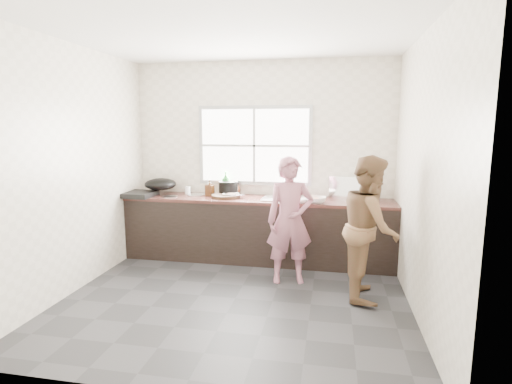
% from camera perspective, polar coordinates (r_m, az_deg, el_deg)
% --- Properties ---
extents(floor, '(3.60, 3.20, 0.01)m').
position_cam_1_polar(floor, '(4.42, -2.96, -14.97)').
color(floor, '#2A2A2C').
rests_on(floor, ground).
extents(ceiling, '(3.60, 3.20, 0.01)m').
position_cam_1_polar(ceiling, '(4.13, -3.30, 21.81)').
color(ceiling, silver).
rests_on(ceiling, wall_back).
extents(wall_back, '(3.60, 0.01, 2.70)m').
position_cam_1_polar(wall_back, '(5.62, 0.83, 4.60)').
color(wall_back, silver).
rests_on(wall_back, ground).
extents(wall_left, '(0.01, 3.20, 2.70)m').
position_cam_1_polar(wall_left, '(4.82, -24.48, 2.98)').
color(wall_left, silver).
rests_on(wall_left, ground).
extents(wall_right, '(0.01, 3.20, 2.70)m').
position_cam_1_polar(wall_right, '(4.02, 22.71, 2.01)').
color(wall_right, silver).
rests_on(wall_right, ground).
extents(wall_front, '(3.60, 0.01, 2.70)m').
position_cam_1_polar(wall_front, '(2.54, -11.85, -1.33)').
color(wall_front, silver).
rests_on(wall_front, ground).
extents(cabinet, '(3.60, 0.62, 0.82)m').
position_cam_1_polar(cabinet, '(5.47, 0.23, -5.53)').
color(cabinet, black).
rests_on(cabinet, floor).
extents(countertop, '(3.60, 0.64, 0.04)m').
position_cam_1_polar(countertop, '(5.38, 0.23, -1.09)').
color(countertop, '#3C1E18').
rests_on(countertop, cabinet).
extents(sink, '(0.55, 0.45, 0.02)m').
position_cam_1_polar(sink, '(5.32, 3.94, -0.95)').
color(sink, silver).
rests_on(sink, countertop).
extents(faucet, '(0.02, 0.02, 0.30)m').
position_cam_1_polar(faucet, '(5.49, 4.21, 0.90)').
color(faucet, silver).
rests_on(faucet, countertop).
extents(window_frame, '(1.60, 0.05, 1.10)m').
position_cam_1_polar(window_frame, '(5.61, -0.20, 6.64)').
color(window_frame, '#9EA0A5').
rests_on(window_frame, wall_back).
extents(window_glazing, '(1.50, 0.01, 1.00)m').
position_cam_1_polar(window_glazing, '(5.58, -0.25, 6.63)').
color(window_glazing, white).
rests_on(window_glazing, window_frame).
extents(woman, '(0.57, 0.44, 1.38)m').
position_cam_1_polar(woman, '(4.66, 4.87, -4.63)').
color(woman, '#A76477').
rests_on(woman, floor).
extents(person_side, '(0.59, 0.75, 1.52)m').
position_cam_1_polar(person_side, '(4.39, 15.96, -4.88)').
color(person_side, brown).
rests_on(person_side, floor).
extents(cutting_board, '(0.42, 0.42, 0.04)m').
position_cam_1_polar(cutting_board, '(5.44, -4.33, -0.57)').
color(cutting_board, '#322213').
rests_on(cutting_board, countertop).
extents(cleaver, '(0.24, 0.20, 0.01)m').
position_cam_1_polar(cleaver, '(5.37, -2.86, -0.44)').
color(cleaver, silver).
rests_on(cleaver, cutting_board).
extents(bowl_mince, '(0.24, 0.24, 0.06)m').
position_cam_1_polar(bowl_mince, '(5.44, -3.64, -0.48)').
color(bowl_mince, white).
rests_on(bowl_mince, countertop).
extents(bowl_crabs, '(0.25, 0.25, 0.07)m').
position_cam_1_polar(bowl_crabs, '(5.08, 8.53, -1.21)').
color(bowl_crabs, silver).
rests_on(bowl_crabs, countertop).
extents(bowl_held, '(0.26, 0.26, 0.06)m').
position_cam_1_polar(bowl_held, '(5.09, 6.55, -1.16)').
color(bowl_held, white).
rests_on(bowl_held, countertop).
extents(black_pot, '(0.35, 0.35, 0.19)m').
position_cam_1_polar(black_pot, '(5.62, -3.98, 0.54)').
color(black_pot, black).
rests_on(black_pot, countertop).
extents(plate_food, '(0.25, 0.25, 0.02)m').
position_cam_1_polar(plate_food, '(5.66, -5.01, -0.32)').
color(plate_food, white).
rests_on(plate_food, countertop).
extents(bottle_green, '(0.16, 0.16, 0.33)m').
position_cam_1_polar(bottle_green, '(5.68, -4.35, 1.32)').
color(bottle_green, '#298032').
rests_on(bottle_green, countertop).
extents(bottle_brown_tall, '(0.11, 0.11, 0.21)m').
position_cam_1_polar(bottle_brown_tall, '(5.59, -6.63, 0.53)').
color(bottle_brown_tall, '#3D220F').
rests_on(bottle_brown_tall, countertop).
extents(bottle_brown_short, '(0.17, 0.17, 0.18)m').
position_cam_1_polar(bottle_brown_short, '(5.66, -3.03, 0.55)').
color(bottle_brown_short, '#4A2312').
rests_on(bottle_brown_short, countertop).
extents(glass_jar, '(0.08, 0.08, 0.11)m').
position_cam_1_polar(glass_jar, '(5.77, -9.74, 0.24)').
color(glass_jar, white).
rests_on(glass_jar, countertop).
extents(burner, '(0.45, 0.45, 0.06)m').
position_cam_1_polar(burner, '(5.73, -16.46, -0.30)').
color(burner, black).
rests_on(burner, countertop).
extents(wok, '(0.58, 0.58, 0.17)m').
position_cam_1_polar(wok, '(5.83, -13.48, 1.09)').
color(wok, black).
rests_on(wok, burner).
extents(dish_rack, '(0.47, 0.37, 0.31)m').
position_cam_1_polar(dish_rack, '(5.42, 12.87, 0.64)').
color(dish_rack, white).
rests_on(dish_rack, countertop).
extents(pot_lid_left, '(0.28, 0.28, 0.01)m').
position_cam_1_polar(pot_lid_left, '(5.59, -12.19, -0.64)').
color(pot_lid_left, silver).
rests_on(pot_lid_left, countertop).
extents(pot_lid_right, '(0.31, 0.31, 0.01)m').
position_cam_1_polar(pot_lid_right, '(5.68, -8.50, -0.38)').
color(pot_lid_right, silver).
rests_on(pot_lid_right, countertop).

